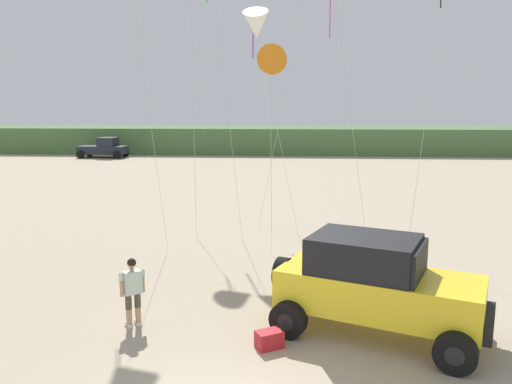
# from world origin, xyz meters

# --- Properties ---
(dune_ridge) EXTENTS (90.00, 8.32, 2.70)m
(dune_ridge) POSITION_xyz_m (5.84, 48.60, 1.35)
(dune_ridge) COLOR #4C703D
(dune_ridge) RESTS_ON ground_plane
(jeep) EXTENTS (5.00, 3.85, 2.26)m
(jeep) POSITION_xyz_m (2.89, 3.80, 1.20)
(jeep) COLOR yellow
(jeep) RESTS_ON ground_plane
(person_watching) EXTENTS (0.52, 0.46, 1.67)m
(person_watching) POSITION_xyz_m (-2.69, 3.84, 0.94)
(person_watching) COLOR tan
(person_watching) RESTS_ON ground_plane
(cooler_box) EXTENTS (0.66, 0.59, 0.38)m
(cooler_box) POSITION_xyz_m (0.54, 2.98, 0.19)
(cooler_box) COLOR #B21E23
(cooler_box) RESTS_ON ground_plane
(distant_pickup) EXTENTS (4.70, 2.62, 1.98)m
(distant_pickup) POSITION_xyz_m (-17.20, 41.77, 0.94)
(distant_pickup) COLOR #1E232D
(distant_pickup) RESTS_ON ground_plane
(kite_purple_stunt) EXTENTS (2.68, 3.98, 9.47)m
(kite_purple_stunt) POSITION_xyz_m (-0.59, 16.15, 8.61)
(kite_purple_stunt) COLOR white
(kite_purple_stunt) RESTS_ON ground_plane
(kite_red_delta) EXTENTS (1.47, 1.95, 7.31)m
(kite_red_delta) POSITION_xyz_m (0.22, 11.09, 6.64)
(kite_red_delta) COLOR orange
(kite_red_delta) RESTS_ON ground_plane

